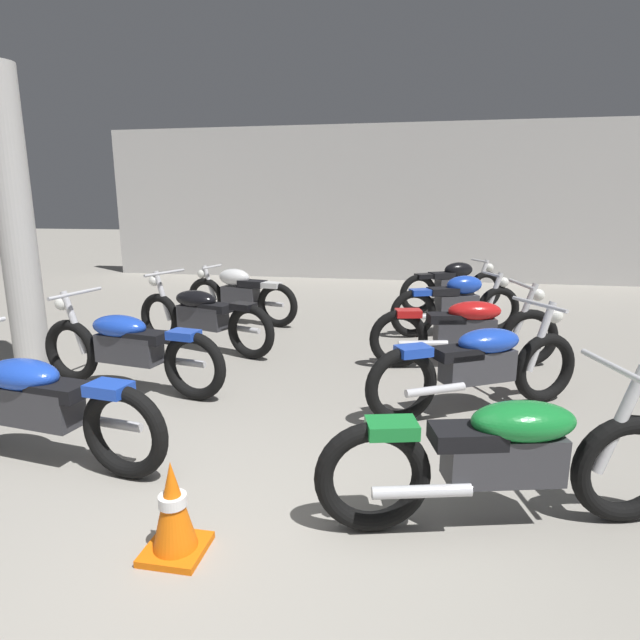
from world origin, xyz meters
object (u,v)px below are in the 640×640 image
Objects in this scene: motorcycle_right_row_0 at (506,455)px; motorcycle_left_row_3 at (240,294)px; motorcycle_right_row_2 at (466,328)px; motorcycle_right_row_3 at (457,303)px; motorcycle_left_row_0 at (35,402)px; motorcycle_left_row_2 at (202,315)px; traffic_cone at (173,510)px; motorcycle_right_row_4 at (453,285)px; support_pillar at (16,227)px; motorcycle_left_row_1 at (128,347)px; motorcycle_right_row_1 at (479,364)px.

motorcycle_left_row_3 is at bearing 124.44° from motorcycle_right_row_0.
motorcycle_right_row_0 is 3.07m from motorcycle_right_row_2.
motorcycle_left_row_3 is 3.27m from motorcycle_right_row_3.
motorcycle_left_row_2 is (0.00, 2.97, 0.00)m from motorcycle_left_row_0.
motorcycle_left_row_3 is 5.50m from traffic_cone.
motorcycle_left_row_2 is at bearing -136.86° from motorcycle_right_row_4.
motorcycle_left_row_2 is at bearing -156.48° from motorcycle_right_row_3.
support_pillar reaches higher than motorcycle_right_row_0.
support_pillar is 6.49m from motorcycle_right_row_4.
support_pillar is 1.65× the size of motorcycle_left_row_3.
motorcycle_right_row_0 is at bearing -26.56° from motorcycle_left_row_1.
motorcycle_left_row_1 is at bearing -126.74° from motorcycle_right_row_4.
motorcycle_right_row_2 is (3.23, -0.09, 0.00)m from motorcycle_left_row_2.
motorcycle_left_row_0 is (1.49, -1.77, -1.15)m from support_pillar.
motorcycle_left_row_1 is 3.73m from motorcycle_right_row_0.
support_pillar is 1.80m from motorcycle_left_row_1.
motorcycle_right_row_2 reaches higher than motorcycle_left_row_3.
motorcycle_right_row_1 is at bearing -90.49° from motorcycle_right_row_4.
motorcycle_right_row_3 is 1.66m from motorcycle_right_row_4.
support_pillar is at bearing -138.17° from motorcycle_right_row_4.
motorcycle_right_row_0 is (3.20, -3.17, 0.00)m from motorcycle_left_row_2.
motorcycle_left_row_3 is at bearing -155.33° from motorcycle_right_row_4.
motorcycle_right_row_4 is at bearing 74.90° from traffic_cone.
motorcycle_right_row_4 is (0.04, 1.66, 0.00)m from motorcycle_right_row_3.
traffic_cone is (-1.80, -5.16, -0.20)m from motorcycle_right_row_3.
motorcycle_right_row_3 is 5.47m from traffic_cone.
motorcycle_right_row_4 is 7.06m from traffic_cone.
motorcycle_left_row_2 reaches higher than motorcycle_left_row_3.
motorcycle_left_row_1 is at bearing -95.24° from motorcycle_left_row_2.
motorcycle_left_row_1 is 1.01× the size of motorcycle_right_row_2.
motorcycle_right_row_1 is 3.60× the size of traffic_cone.
motorcycle_left_row_2 is at bearing 178.32° from motorcycle_right_row_2.
motorcycle_right_row_4 is at bearing 88.70° from motorcycle_right_row_3.
motorcycle_right_row_0 is 0.99× the size of motorcycle_right_row_2.
motorcycle_right_row_3 is at bearing 89.99° from motorcycle_right_row_1.
support_pillar reaches higher than motorcycle_right_row_4.
traffic_cone is at bearing -28.65° from motorcycle_left_row_0.
motorcycle_right_row_0 is 1.15× the size of motorcycle_right_row_3.
traffic_cone is (-1.80, -3.66, -0.19)m from motorcycle_right_row_2.
motorcycle_right_row_0 reaches higher than traffic_cone.
motorcycle_left_row_0 is at bearing -49.92° from support_pillar.
support_pillar reaches higher than motorcycle_right_row_2.
traffic_cone is at bearing -105.10° from motorcycle_right_row_4.
traffic_cone is at bearing -41.13° from support_pillar.
motorcycle_right_row_2 is (0.03, 3.07, 0.00)m from motorcycle_right_row_0.
motorcycle_right_row_2 is (4.72, 1.10, -1.15)m from support_pillar.
motorcycle_left_row_2 and motorcycle_right_row_0 have the same top height.
motorcycle_left_row_1 is 5.69m from motorcycle_right_row_4.
motorcycle_left_row_2 is at bearing 110.89° from traffic_cone.
motorcycle_left_row_3 is 5.71m from motorcycle_right_row_0.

